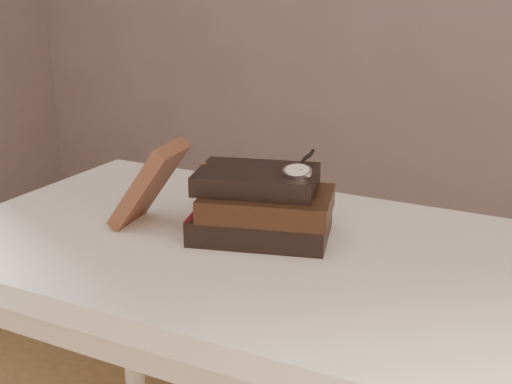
% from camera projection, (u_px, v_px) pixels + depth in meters
% --- Properties ---
extents(table, '(1.00, 0.60, 0.75)m').
position_uv_depth(table, '(246.00, 290.00, 1.11)').
color(table, white).
rests_on(table, ground).
extents(book_stack, '(0.26, 0.21, 0.11)m').
position_uv_depth(book_stack, '(262.00, 206.00, 1.08)').
color(book_stack, black).
rests_on(book_stack, table).
extents(journal, '(0.13, 0.12, 0.15)m').
position_uv_depth(journal, '(149.00, 184.00, 1.12)').
color(journal, '#47261B').
rests_on(journal, table).
extents(pocket_watch, '(0.06, 0.15, 0.02)m').
position_uv_depth(pocket_watch, '(298.00, 170.00, 1.04)').
color(pocket_watch, silver).
rests_on(pocket_watch, book_stack).
extents(eyeglasses, '(0.12, 0.13, 0.04)m').
position_uv_depth(eyeglasses, '(226.00, 183.00, 1.16)').
color(eyeglasses, silver).
rests_on(eyeglasses, book_stack).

